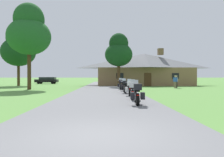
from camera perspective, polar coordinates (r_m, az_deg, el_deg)
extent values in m
plane|color=#56893D|center=(25.68, -1.83, -2.94)|extent=(500.00, 500.00, 0.00)
cube|color=slate|center=(23.68, -1.87, -3.16)|extent=(6.40, 80.00, 0.06)
cylinder|color=black|center=(13.03, 6.01, -4.65)|extent=(0.15, 0.65, 0.64)
cylinder|color=black|center=(11.60, 6.53, -5.30)|extent=(0.19, 0.65, 0.64)
cube|color=silver|center=(12.29, 6.26, -4.69)|extent=(0.29, 0.57, 0.30)
ellipsoid|color=maroon|center=(12.52, 6.17, -2.53)|extent=(0.33, 0.54, 0.26)
cube|color=black|center=(12.06, 6.34, -3.07)|extent=(0.31, 0.54, 0.10)
cylinder|color=silver|center=(12.95, 6.03, -1.58)|extent=(0.66, 0.07, 0.03)
cylinder|color=silver|center=(13.00, 6.01, -3.07)|extent=(0.07, 0.24, 0.73)
cube|color=#B2BCC6|center=(13.04, 6.00, -0.95)|extent=(0.33, 0.13, 0.27)
sphere|color=silver|center=(12.95, 6.03, -2.20)|extent=(0.11, 0.11, 0.11)
cube|color=black|center=(11.50, 6.56, -2.15)|extent=(0.42, 0.38, 0.32)
cube|color=red|center=(11.36, 6.63, -4.29)|extent=(0.14, 0.04, 0.06)
cylinder|color=silver|center=(11.94, 7.08, -5.61)|extent=(0.10, 0.55, 0.07)
cube|color=black|center=(11.62, 5.23, -4.40)|extent=(0.22, 0.41, 0.36)
cube|color=black|center=(11.66, 7.79, -4.38)|extent=(0.22, 0.41, 0.36)
cylinder|color=black|center=(15.67, 5.27, -3.77)|extent=(0.19, 0.65, 0.64)
cylinder|color=black|center=(14.24, 5.22, -4.21)|extent=(0.23, 0.65, 0.64)
cube|color=silver|center=(14.93, 5.25, -3.76)|extent=(0.33, 0.59, 0.30)
ellipsoid|color=maroon|center=(15.16, 5.26, -1.99)|extent=(0.36, 0.55, 0.26)
cube|color=black|center=(14.71, 5.24, -2.42)|extent=(0.34, 0.55, 0.10)
cylinder|color=silver|center=(15.59, 5.27, -1.22)|extent=(0.66, 0.12, 0.03)
cylinder|color=silver|center=(15.65, 5.27, -2.46)|extent=(0.09, 0.24, 0.73)
cube|color=#B2BCC6|center=(15.69, 5.28, -0.70)|extent=(0.33, 0.15, 0.27)
sphere|color=silver|center=(15.60, 5.27, -1.73)|extent=(0.11, 0.11, 0.11)
cube|color=#B7B7BC|center=(14.15, 5.22, -1.64)|extent=(0.44, 0.41, 0.32)
cube|color=red|center=(14.00, 5.21, -3.37)|extent=(0.14, 0.05, 0.06)
cylinder|color=silver|center=(14.56, 5.78, -4.50)|extent=(0.14, 0.55, 0.07)
cylinder|color=black|center=(18.62, 4.40, -3.09)|extent=(0.16, 0.65, 0.64)
cylinder|color=black|center=(17.18, 4.55, -3.39)|extent=(0.20, 0.65, 0.64)
cube|color=silver|center=(17.88, 4.47, -3.05)|extent=(0.30, 0.58, 0.30)
ellipsoid|color=#B2B5BC|center=(18.11, 4.45, -1.57)|extent=(0.34, 0.54, 0.26)
cube|color=black|center=(17.66, 4.50, -1.92)|extent=(0.32, 0.54, 0.10)
cylinder|color=silver|center=(18.55, 4.41, -0.94)|extent=(0.66, 0.08, 0.03)
cylinder|color=silver|center=(18.60, 4.40, -1.98)|extent=(0.08, 0.24, 0.73)
cube|color=#B2BCC6|center=(18.65, 4.40, -0.50)|extent=(0.33, 0.13, 0.27)
sphere|color=silver|center=(18.55, 4.41, -1.37)|extent=(0.11, 0.11, 0.11)
cube|color=silver|center=(17.10, 4.56, -1.26)|extent=(0.42, 0.39, 0.32)
cube|color=red|center=(16.95, 4.57, -2.69)|extent=(0.14, 0.04, 0.06)
cylinder|color=silver|center=(17.51, 4.97, -3.65)|extent=(0.11, 0.55, 0.07)
cube|color=silver|center=(17.22, 3.68, -2.78)|extent=(0.23, 0.41, 0.36)
cube|color=silver|center=(17.23, 5.41, -2.78)|extent=(0.23, 0.41, 0.36)
cylinder|color=black|center=(21.21, 3.14, -2.64)|extent=(0.12, 0.64, 0.64)
cylinder|color=black|center=(19.78, 3.42, -2.87)|extent=(0.16, 0.64, 0.64)
cube|color=silver|center=(20.47, 3.28, -2.59)|extent=(0.27, 0.56, 0.30)
ellipsoid|color=#1E3899|center=(20.71, 3.23, -1.31)|extent=(0.31, 0.52, 0.26)
cube|color=black|center=(20.25, 3.32, -1.60)|extent=(0.29, 0.52, 0.10)
cylinder|color=silver|center=(21.14, 3.15, -0.75)|extent=(0.66, 0.04, 0.03)
cylinder|color=silver|center=(21.19, 3.14, -1.67)|extent=(0.06, 0.24, 0.73)
cube|color=#B2BCC6|center=(21.24, 3.13, -0.37)|extent=(0.32, 0.11, 0.27)
sphere|color=silver|center=(21.15, 3.15, -1.13)|extent=(0.11, 0.11, 0.11)
cube|color=black|center=(19.70, 3.43, -1.02)|extent=(0.40, 0.37, 0.32)
cube|color=red|center=(19.55, 3.46, -2.26)|extent=(0.14, 0.03, 0.06)
cylinder|color=silver|center=(20.11, 3.75, -3.10)|extent=(0.08, 0.55, 0.07)
cube|color=black|center=(19.80, 2.65, -2.35)|extent=(0.21, 0.40, 0.36)
cube|color=black|center=(19.84, 4.16, -2.34)|extent=(0.21, 0.40, 0.36)
cylinder|color=black|center=(24.12, 2.87, -2.26)|extent=(0.13, 0.64, 0.64)
cylinder|color=black|center=(22.68, 3.01, -2.44)|extent=(0.18, 0.65, 0.64)
cube|color=silver|center=(23.38, 2.94, -2.20)|extent=(0.28, 0.57, 0.30)
ellipsoid|color=#195B33|center=(23.62, 2.92, -1.08)|extent=(0.32, 0.53, 0.26)
cube|color=black|center=(23.16, 2.96, -1.33)|extent=(0.30, 0.53, 0.10)
cylinder|color=silver|center=(24.05, 2.87, -0.60)|extent=(0.66, 0.06, 0.03)
cylinder|color=silver|center=(24.10, 2.87, -1.40)|extent=(0.07, 0.24, 0.73)
cube|color=#B2BCC6|center=(24.15, 2.86, -0.26)|extent=(0.32, 0.12, 0.27)
sphere|color=silver|center=(24.06, 2.87, -0.93)|extent=(0.11, 0.11, 0.11)
cube|color=black|center=(22.61, 3.02, -0.82)|extent=(0.41, 0.37, 0.32)
cube|color=red|center=(22.45, 3.04, -1.89)|extent=(0.14, 0.03, 0.06)
cylinder|color=silver|center=(23.01, 3.33, -2.64)|extent=(0.09, 0.55, 0.07)
cube|color=black|center=(22.71, 2.35, -1.98)|extent=(0.21, 0.41, 0.36)
cube|color=black|center=(22.74, 3.66, -1.97)|extent=(0.21, 0.41, 0.36)
cylinder|color=black|center=(26.94, 2.12, -1.96)|extent=(0.13, 0.64, 0.64)
cylinder|color=black|center=(25.50, 2.24, -2.10)|extent=(0.17, 0.64, 0.64)
cube|color=silver|center=(26.20, 2.18, -1.90)|extent=(0.27, 0.57, 0.30)
ellipsoid|color=silver|center=(26.44, 2.16, -0.90)|extent=(0.31, 0.53, 0.26)
cube|color=black|center=(25.99, 2.19, -1.13)|extent=(0.29, 0.53, 0.10)
cylinder|color=silver|center=(26.88, 2.12, -0.48)|extent=(0.66, 0.05, 0.03)
cylinder|color=silver|center=(26.93, 2.12, -1.20)|extent=(0.07, 0.24, 0.73)
cube|color=#B2BCC6|center=(26.98, 2.11, -0.17)|extent=(0.32, 0.12, 0.27)
sphere|color=silver|center=(26.88, 2.12, -0.77)|extent=(0.11, 0.11, 0.11)
cube|color=black|center=(25.43, 2.24, -0.67)|extent=(0.41, 0.37, 0.32)
cube|color=red|center=(25.27, 2.26, -1.62)|extent=(0.14, 0.03, 0.06)
cylinder|color=silver|center=(25.83, 2.52, -2.29)|extent=(0.08, 0.55, 0.07)
cube|color=black|center=(25.54, 1.65, -1.70)|extent=(0.21, 0.40, 0.36)
cube|color=black|center=(25.56, 2.82, -1.69)|extent=(0.21, 0.40, 0.36)
cube|color=brown|center=(38.97, 8.18, 0.43)|extent=(15.65, 6.73, 2.97)
pyramid|color=slate|center=(39.06, 8.18, 4.45)|extent=(16.59, 7.14, 2.50)
cube|color=brown|center=(39.76, 12.22, 6.68)|extent=(0.90, 0.90, 1.10)
cube|color=#472D19|center=(35.63, 9.09, -0.28)|extent=(1.10, 0.08, 2.10)
cube|color=black|center=(35.09, 2.04, 0.67)|extent=(1.10, 0.06, 0.90)
cube|color=black|center=(36.68, 15.83, 0.64)|extent=(1.10, 0.06, 0.90)
cylinder|color=black|center=(31.38, 15.92, -1.54)|extent=(0.14, 0.14, 0.86)
cylinder|color=black|center=(31.50, 16.16, -1.53)|extent=(0.14, 0.14, 0.86)
cube|color=gray|center=(31.42, 16.04, -0.24)|extent=(0.42, 0.35, 0.56)
cylinder|color=gray|center=(31.27, 15.73, -0.28)|extent=(0.09, 0.09, 0.58)
cylinder|color=gray|center=(31.58, 16.35, -0.27)|extent=(0.09, 0.09, 0.58)
sphere|color=tan|center=(31.42, 16.05, 0.53)|extent=(0.21, 0.21, 0.21)
cylinder|color=#B2AD99|center=(31.42, 16.05, 0.71)|extent=(0.22, 0.22, 0.05)
cylinder|color=#75664C|center=(30.51, 15.59, -1.59)|extent=(0.14, 0.14, 0.86)
cylinder|color=#75664C|center=(30.48, 15.93, -1.60)|extent=(0.14, 0.14, 0.86)
cube|color=#2D56AD|center=(30.48, 15.76, -0.26)|extent=(0.42, 0.36, 0.56)
cylinder|color=#2D56AD|center=(30.52, 15.34, -0.30)|extent=(0.09, 0.09, 0.58)
cylinder|color=#2D56AD|center=(30.44, 16.19, -0.30)|extent=(0.09, 0.09, 0.58)
sphere|color=tan|center=(30.47, 15.77, 0.53)|extent=(0.21, 0.21, 0.21)
cylinder|color=#B2AD99|center=(30.47, 15.77, 0.72)|extent=(0.22, 0.22, 0.05)
cylinder|color=#422D19|center=(33.09, 1.71, 1.01)|extent=(0.44, 0.44, 3.65)
ellipsoid|color=#143D19|center=(33.24, 1.71, 6.09)|extent=(4.07, 4.07, 3.46)
ellipsoid|color=#123716|center=(33.44, 1.71, 8.87)|extent=(2.85, 2.85, 3.05)
cylinder|color=#422D19|center=(40.07, -22.66, 1.19)|extent=(0.44, 0.44, 4.08)
ellipsoid|color=#143D19|center=(40.27, -22.68, 6.27)|extent=(5.55, 5.55, 4.72)
ellipsoid|color=#123716|center=(40.55, -22.69, 9.39)|extent=(3.88, 3.88, 4.16)
cylinder|color=#422D19|center=(28.45, -20.29, 2.29)|extent=(0.44, 0.44, 4.89)
ellipsoid|color=#1E5623|center=(28.83, -20.32, 9.96)|extent=(5.12, 5.12, 4.35)
ellipsoid|color=#1B4E20|center=(29.23, -20.33, 13.92)|extent=(3.58, 3.58, 3.84)
cube|color=black|center=(48.87, -16.27, -0.57)|extent=(4.64, 1.94, 0.60)
cube|color=black|center=(48.81, -16.04, 0.06)|extent=(3.25, 1.69, 0.48)
cylinder|color=black|center=(48.48, -18.16, -0.94)|extent=(0.64, 0.23, 0.64)
cylinder|color=black|center=(50.10, -17.56, -0.89)|extent=(0.64, 0.23, 0.64)
cylinder|color=black|center=(47.68, -14.90, -0.96)|extent=(0.64, 0.23, 0.64)
cylinder|color=black|center=(49.32, -14.40, -0.91)|extent=(0.64, 0.23, 0.64)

